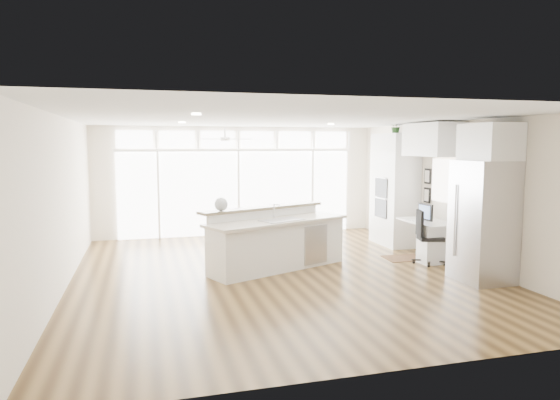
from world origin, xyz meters
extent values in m
cube|color=#432D14|center=(0.00, 0.00, -0.01)|extent=(7.00, 8.00, 0.02)
cube|color=silver|center=(0.00, 0.00, 2.70)|extent=(7.00, 8.00, 0.02)
cube|color=silver|center=(0.00, 4.00, 1.35)|extent=(7.00, 0.04, 2.70)
cube|color=silver|center=(0.00, -4.00, 1.35)|extent=(7.00, 0.04, 2.70)
cube|color=silver|center=(-3.50, 0.00, 1.35)|extent=(0.04, 8.00, 2.70)
cube|color=silver|center=(3.50, 0.00, 1.35)|extent=(0.04, 8.00, 2.70)
cube|color=white|center=(0.00, 3.94, 1.05)|extent=(5.80, 0.06, 2.08)
cube|color=white|center=(0.00, 3.94, 2.38)|extent=(5.90, 0.06, 0.40)
cube|color=white|center=(3.46, 0.30, 1.55)|extent=(0.04, 0.85, 0.85)
cube|color=white|center=(-0.50, 2.80, 2.48)|extent=(1.16, 1.16, 0.32)
cube|color=white|center=(0.00, 0.20, 2.68)|extent=(3.40, 3.00, 0.02)
cube|color=white|center=(3.17, 1.80, 1.25)|extent=(0.64, 1.20, 2.50)
cube|color=white|center=(3.13, 0.30, 0.38)|extent=(0.72, 1.30, 0.76)
cube|color=white|center=(3.17, 0.30, 2.35)|extent=(0.64, 1.30, 0.64)
cube|color=#B5B5BA|center=(3.11, -1.35, 1.00)|extent=(0.76, 0.90, 2.00)
cube|color=white|center=(3.17, -1.35, 2.30)|extent=(0.64, 0.90, 0.60)
cube|color=black|center=(3.46, 0.92, 1.40)|extent=(0.06, 0.22, 0.80)
cube|color=white|center=(0.05, 0.32, 0.55)|extent=(2.96, 2.05, 1.10)
cube|color=#351E11|center=(2.72, 0.44, 0.01)|extent=(0.85, 0.64, 0.01)
cube|color=black|center=(2.93, -0.09, 0.51)|extent=(0.65, 0.62, 1.02)
sphere|color=silver|center=(-0.98, 0.32, 1.22)|extent=(0.31, 0.31, 0.24)
cube|color=black|center=(3.05, 0.30, 0.94)|extent=(0.10, 0.44, 0.37)
cube|color=silver|center=(2.88, 0.30, 0.77)|extent=(0.14, 0.34, 0.02)
imported|color=#285323|center=(3.17, 1.80, 2.63)|extent=(0.34, 0.37, 0.26)
camera|label=1|loc=(-2.26, -8.30, 2.26)|focal=32.00mm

